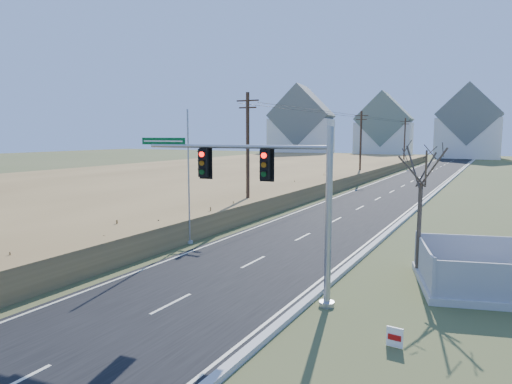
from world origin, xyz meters
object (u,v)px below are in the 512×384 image
flagpole (189,191)px  bare_tree (422,162)px  traffic_signal_mast (279,193)px  open_sign (395,337)px

flagpole → bare_tree: bearing=0.7°
traffic_signal_mast → bare_tree: size_ratio=1.31×
bare_tree → traffic_signal_mast: bearing=-125.3°
open_sign → flagpole: bearing=153.5°
open_sign → flagpole: flagpole is taller
open_sign → bare_tree: size_ratio=0.10×
bare_tree → flagpole: bearing=-179.3°
open_sign → bare_tree: bare_tree is taller
open_sign → flagpole: (-12.57, 7.31, 2.61)m
traffic_signal_mast → flagpole: flagpole is taller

